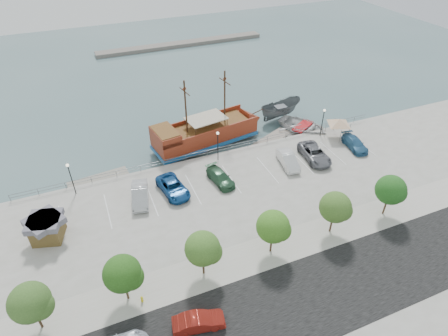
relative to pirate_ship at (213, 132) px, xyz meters
name	(u,v)px	position (x,y,z in m)	size (l,w,h in m)	color
ground	(238,195)	(-1.47, -12.15, -1.85)	(160.00, 160.00, 0.00)	#446064
street	(313,296)	(-1.47, -28.15, -0.84)	(100.00, 8.00, 0.04)	black
sidewalk	(279,248)	(-1.47, -22.15, -0.83)	(100.00, 4.00, 0.05)	#A5A091
seawall_railing	(214,151)	(-1.47, -4.35, -0.32)	(50.00, 0.06, 1.00)	slate
far_shore	(182,44)	(8.53, 42.85, -1.45)	(40.00, 3.00, 0.80)	#6B6359
pirate_ship	(213,132)	(0.00, 0.00, 0.00)	(17.71, 7.37, 11.02)	maroon
patrol_boat	(280,111)	(12.49, 2.55, -0.43)	(2.76, 7.33, 2.84)	#53585B
speedboat	(303,128)	(13.60, -2.47, -1.05)	(5.46, 7.64, 1.58)	silver
dock_west	(99,180)	(-16.67, -2.95, -1.63)	(7.47, 2.13, 0.43)	gray
dock_mid	(271,140)	(7.93, -2.95, -1.63)	(7.53, 2.15, 0.43)	gray
dock_east	(305,132)	(13.79, -2.95, -1.66)	(6.37, 1.82, 0.36)	slate
shed	(47,228)	(-22.53, -11.88, 0.54)	(3.89, 3.89, 2.59)	brown
canopy_tent	(340,119)	(16.52, -6.76, 2.04)	(5.19, 5.19, 3.31)	slate
street_sedan	(199,322)	(-11.66, -27.00, -0.14)	(1.49, 4.26, 1.40)	maroon
fire_hydrant	(142,299)	(-15.41, -22.95, -0.47)	(0.24, 0.24, 0.69)	gold
lamp_post_left	(70,174)	(-19.47, -5.65, 2.09)	(0.36, 0.36, 4.28)	black
lamp_post_mid	(218,141)	(-1.47, -5.65, 2.09)	(0.36, 0.36, 4.28)	black
lamp_post_right	(323,118)	(14.53, -5.65, 2.09)	(0.36, 0.36, 4.28)	black
tree_a	(32,303)	(-23.33, -22.22, 2.45)	(3.30, 3.20, 5.00)	#473321
tree_b	(124,274)	(-16.33, -22.22, 2.45)	(3.30, 3.20, 5.00)	#473321
tree_c	(204,249)	(-9.33, -22.22, 2.45)	(3.30, 3.20, 5.00)	#473321
tree_d	(275,227)	(-2.33, -22.22, 2.45)	(3.30, 3.20, 5.00)	#473321
tree_e	(337,208)	(4.67, -22.22, 2.45)	(3.30, 3.20, 5.00)	#473321
tree_f	(392,191)	(11.67, -22.22, 2.45)	(3.30, 3.20, 5.00)	#473321
parked_car_b	(140,195)	(-12.66, -9.73, -0.01)	(1.77, 5.06, 1.67)	#B5B7BB
parked_car_c	(173,187)	(-8.80, -9.82, -0.09)	(2.51, 5.44, 1.51)	navy
parked_car_d	(220,177)	(-2.93, -10.11, -0.15)	(1.94, 4.76, 1.38)	#2C583A
parked_car_f	(288,160)	(6.44, -10.17, -0.05)	(1.69, 4.85, 1.60)	silver
parked_car_g	(315,154)	(10.38, -10.31, -0.04)	(2.69, 5.83, 1.62)	slate
parked_car_h	(355,144)	(17.00, -10.18, -0.14)	(1.97, 4.84, 1.40)	#2E638C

